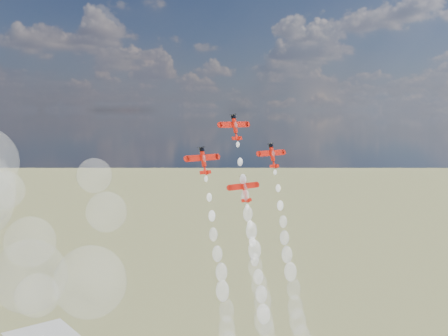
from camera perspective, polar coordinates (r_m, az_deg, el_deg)
name	(u,v)px	position (r m, az deg, el deg)	size (l,w,h in m)	color
plane_lead	(235,127)	(159.57, 1.21, 4.51)	(10.97, 4.09, 7.71)	red
plane_left	(203,160)	(150.08, -2.26, 0.86)	(10.97, 4.09, 7.71)	red
plane_right	(272,155)	(167.37, 5.29, 1.40)	(10.97, 4.09, 7.71)	red
plane_slot	(244,189)	(157.75, 2.24, -2.25)	(10.97, 4.09, 7.71)	red
smoke_trail_lead	(259,282)	(159.45, 3.79, -12.32)	(5.59, 15.36, 54.52)	white
smoke_trail_left	(228,326)	(152.76, 0.43, -16.86)	(5.94, 15.90, 54.66)	white
smoke_trail_right	(296,304)	(169.78, 7.79, -14.42)	(5.47, 15.76, 54.07)	white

